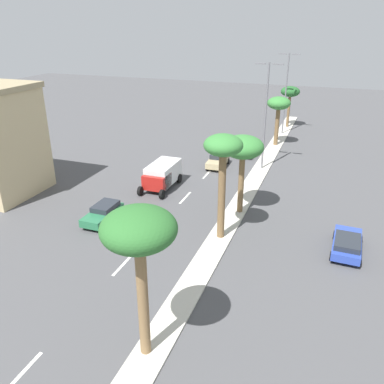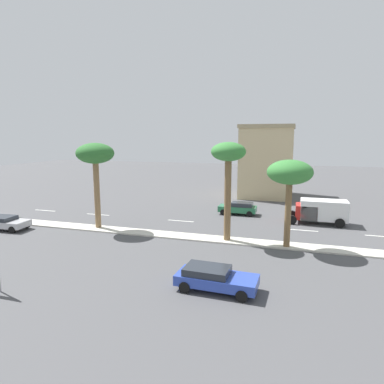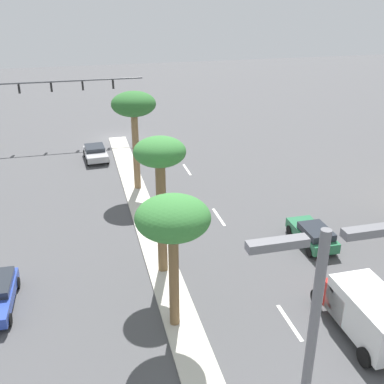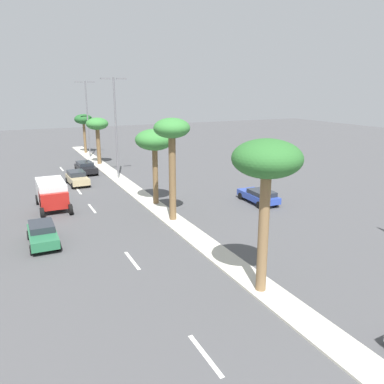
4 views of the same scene
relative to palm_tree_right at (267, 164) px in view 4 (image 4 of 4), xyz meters
name	(u,v)px [view 4 (image 4 of 4)]	position (x,y,z in m)	size (l,w,h in m)	color
ground_plane	(169,218)	(0.25, 13.10, -6.78)	(160.00, 160.00, 0.00)	#4C4C4F
median_curb	(139,194)	(0.25, 20.94, -6.72)	(1.80, 70.53, 0.12)	beige
lane_stripe_mid	(205,355)	(-4.95, -3.21, -6.78)	(0.20, 2.80, 0.01)	silver
lane_stripe_inboard	(132,260)	(-4.95, 6.54, -6.78)	(0.20, 2.80, 0.01)	silver
lane_stripe_outboard	(92,208)	(-4.95, 18.40, -6.78)	(0.20, 2.80, 0.01)	silver
lane_stripe_near	(79,191)	(-4.95, 25.06, -6.78)	(0.20, 2.80, 0.01)	silver
lane_stripe_trailing	(62,169)	(-4.95, 37.49, -6.78)	(0.20, 2.80, 0.01)	silver
palm_tree_right	(267,164)	(0.00, 0.00, 0.00)	(3.43, 3.43, 7.89)	olive
palm_tree_center	(172,136)	(0.27, 12.36, 0.03)	(2.79, 2.79, 8.03)	brown
palm_tree_left	(155,142)	(0.61, 17.13, -1.02)	(3.41, 3.41, 6.74)	brown
palm_tree_leading	(97,126)	(0.26, 38.49, -1.44)	(2.99, 2.99, 6.31)	brown
palm_tree_trailing	(83,120)	(0.38, 48.93, -1.47)	(2.84, 2.84, 6.15)	brown
street_lamp_far	(116,121)	(0.28, 28.79, -0.13)	(2.90, 0.24, 11.33)	slate
street_lamp_mid	(87,114)	(0.23, 44.70, -0.22)	(2.90, 0.24, 11.15)	slate
sedan_green_left	(42,234)	(-9.63, 11.71, -6.03)	(1.89, 4.13, 1.39)	#287047
sedan_blue_far	(259,196)	(9.34, 13.45, -6.07)	(2.18, 4.62, 1.29)	#2D47AD
sedan_tan_near	(77,178)	(-4.55, 27.85, -5.99)	(2.10, 4.17, 1.48)	tan
sedan_black_right	(86,167)	(-2.55, 33.43, -6.02)	(2.22, 4.46, 1.41)	black
box_truck	(52,194)	(-8.02, 19.97, -5.46)	(2.53, 5.58, 2.39)	#B21E19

